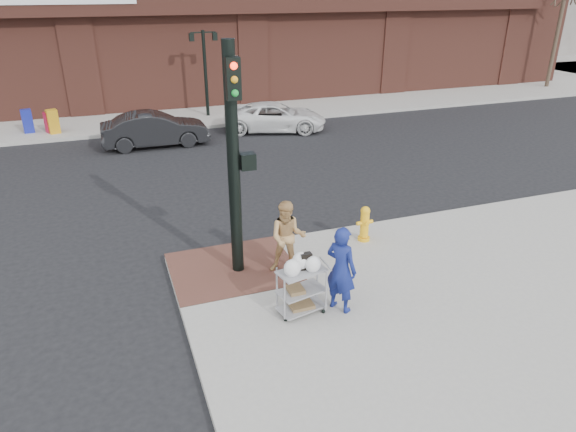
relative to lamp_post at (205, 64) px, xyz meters
name	(u,v)px	position (x,y,z in m)	size (l,w,h in m)	color
ground	(270,289)	(-2.00, -16.00, -2.62)	(220.00, 220.00, 0.00)	black
sidewalk_far	(293,64)	(10.50, 16.00, -2.54)	(65.00, 36.00, 0.15)	gray
brick_curb_ramp	(233,268)	(-2.60, -15.10, -2.46)	(2.80, 2.40, 0.01)	brown
lamp_post	(205,64)	(0.00, 0.00, 0.00)	(1.32, 0.22, 4.00)	black
traffic_signal_pole	(235,157)	(-2.48, -15.23, 0.21)	(0.61, 0.51, 5.00)	black
woman_blue	(341,269)	(-0.99, -17.39, -1.57)	(0.66, 0.43, 1.80)	navy
pedestrian_tan	(288,237)	(-1.46, -15.64, -1.63)	(0.82, 0.64, 1.68)	tan
sedan_dark	(155,129)	(-3.00, -4.04, -1.92)	(1.48, 4.25, 1.40)	black
minivan_white	(275,117)	(2.39, -3.39, -1.99)	(2.09, 4.53, 1.26)	white
utility_cart	(301,287)	(-1.76, -17.24, -1.89)	(1.00, 0.69, 1.27)	gray
fire_hydrant	(365,223)	(0.88, -14.86, -2.00)	(0.43, 0.30, 0.92)	yellow
newsbox_red	(50,122)	(-7.15, -0.84, -2.02)	(0.38, 0.34, 0.90)	#AC132E
newsbox_yellow	(53,122)	(-7.00, -1.05, -1.95)	(0.43, 0.39, 1.03)	#C78B16
newsbox_blue	(27,121)	(-8.05, -0.53, -1.96)	(0.42, 0.38, 1.01)	navy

